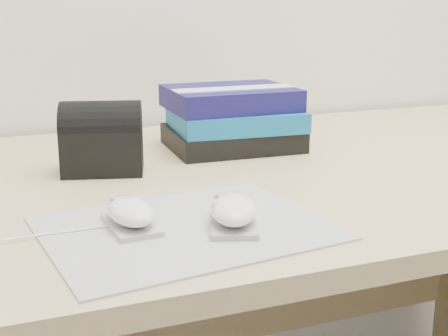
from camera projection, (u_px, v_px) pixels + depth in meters
name	position (u px, v px, depth m)	size (l,w,h in m)	color
desk	(229.00, 283.00, 1.15)	(1.60, 0.80, 0.73)	tan
mousepad	(185.00, 228.00, 0.76)	(0.34, 0.26, 0.00)	gray
mouse_rear	(131.00, 213.00, 0.76)	(0.06, 0.10, 0.04)	#B0B0B3
mouse_front	(233.00, 211.00, 0.76)	(0.09, 0.12, 0.04)	#A3A3A6
usb_cable	(30.00, 236.00, 0.73)	(0.00, 0.00, 0.22)	white
book_stack	(232.00, 118.00, 1.17)	(0.25, 0.20, 0.12)	black
pouch	(102.00, 138.00, 1.00)	(0.15, 0.12, 0.12)	black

